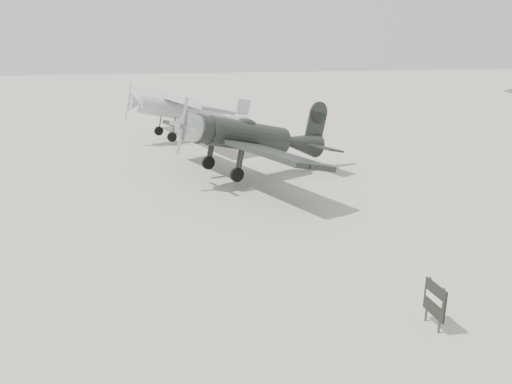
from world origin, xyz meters
TOP-DOWN VIEW (x-y plane):
  - ground at (0.00, 0.00)m, footprint 160.00×160.00m
  - lowwing_monoplane at (-0.41, 9.00)m, footprint 8.87×11.51m
  - highwing_monoplane at (-3.08, 19.05)m, footprint 8.74×12.09m
  - sign_board at (1.45, -4.68)m, footprint 0.11×0.82m

SIDE VIEW (x-z plane):
  - ground at x=0.00m, z-range 0.00..0.00m
  - sign_board at x=1.45m, z-range 0.12..1.30m
  - lowwing_monoplane at x=-0.41m, z-range 0.11..3.91m
  - highwing_monoplane at x=-3.08m, z-range 0.44..3.90m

